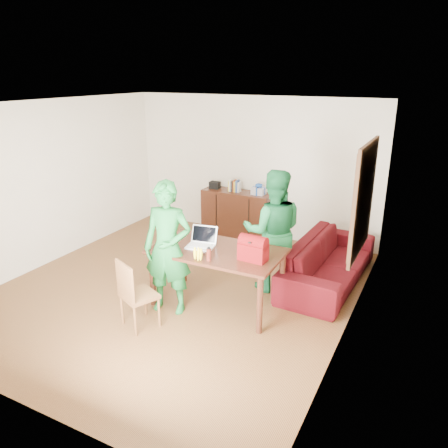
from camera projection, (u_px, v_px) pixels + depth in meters
The scene contains 10 objects.
room at pixel (180, 204), 6.28m from camera, with size 5.20×5.70×2.90m.
table at pixel (217, 257), 5.95m from camera, with size 1.77×1.01×0.83m.
chair at pixel (139, 307), 5.57m from camera, with size 0.54×0.53×0.92m.
person_near at pixel (168, 248), 5.75m from camera, with size 0.66×0.43×1.81m, color #156025.
person_far at pixel (273, 231), 6.35m from camera, with size 0.89×0.69×1.83m, color #166431.
laptop at pixel (200, 244), 5.98m from camera, with size 0.41×0.31×0.26m.
bananas at pixel (198, 257), 5.59m from camera, with size 0.17×0.11×0.07m, color yellow, non-canonical shape.
bottle at pixel (209, 254), 5.55m from camera, with size 0.06×0.06×0.18m, color #551C13.
red_bag at pixel (253, 250), 5.55m from camera, with size 0.36×0.21×0.26m, color maroon.
sofa at pixel (329, 261), 6.74m from camera, with size 2.33×0.91×0.68m, color #330610.
Camera 1 is at (3.32, -4.94, 3.11)m, focal length 35.00 mm.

